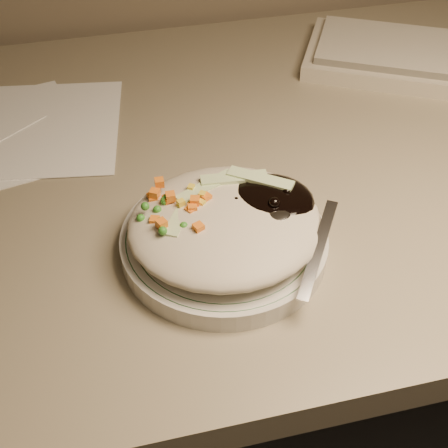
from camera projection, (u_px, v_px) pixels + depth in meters
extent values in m
cube|color=#7F745C|center=(255.00, 163.00, 0.78)|extent=(1.40, 0.70, 0.04)
cylinder|color=silver|center=(224.00, 243.00, 0.63)|extent=(0.21, 0.21, 0.02)
torus|color=#144723|center=(224.00, 236.00, 0.63)|extent=(0.20, 0.20, 0.00)
torus|color=#144723|center=(224.00, 236.00, 0.63)|extent=(0.18, 0.18, 0.00)
ellipsoid|color=#B0A88F|center=(225.00, 224.00, 0.61)|extent=(0.19, 0.18, 0.04)
ellipsoid|color=black|center=(265.00, 204.00, 0.62)|extent=(0.10, 0.09, 0.03)
ellipsoid|color=orange|center=(176.00, 217.00, 0.61)|extent=(0.08, 0.08, 0.02)
sphere|color=black|center=(236.00, 202.00, 0.61)|extent=(0.01, 0.01, 0.01)
sphere|color=black|center=(263.00, 194.00, 0.62)|extent=(0.01, 0.01, 0.01)
sphere|color=black|center=(287.00, 192.00, 0.62)|extent=(0.01, 0.01, 0.01)
sphere|color=black|center=(276.00, 189.00, 0.63)|extent=(0.01, 0.01, 0.01)
sphere|color=black|center=(274.00, 203.00, 0.60)|extent=(0.01, 0.01, 0.01)
sphere|color=black|center=(262.00, 199.00, 0.62)|extent=(0.01, 0.01, 0.01)
sphere|color=black|center=(270.00, 190.00, 0.63)|extent=(0.01, 0.01, 0.01)
cube|color=orange|center=(170.00, 197.00, 0.60)|extent=(0.01, 0.01, 0.01)
cube|color=orange|center=(191.00, 217.00, 0.60)|extent=(0.01, 0.01, 0.01)
cube|color=orange|center=(155.00, 193.00, 0.62)|extent=(0.01, 0.01, 0.01)
cube|color=orange|center=(195.00, 201.00, 0.60)|extent=(0.01, 0.01, 0.01)
cube|color=orange|center=(192.00, 208.00, 0.60)|extent=(0.01, 0.01, 0.01)
cube|color=orange|center=(152.00, 197.00, 0.62)|extent=(0.01, 0.01, 0.01)
cube|color=orange|center=(168.00, 199.00, 0.61)|extent=(0.01, 0.01, 0.01)
cube|color=orange|center=(191.00, 211.00, 0.60)|extent=(0.01, 0.01, 0.01)
cube|color=orange|center=(206.00, 198.00, 0.61)|extent=(0.01, 0.01, 0.01)
cube|color=orange|center=(159.00, 183.00, 0.62)|extent=(0.01, 0.01, 0.01)
cube|color=orange|center=(162.00, 224.00, 0.58)|extent=(0.01, 0.01, 0.01)
cube|color=orange|center=(198.00, 228.00, 0.58)|extent=(0.01, 0.01, 0.01)
cube|color=orange|center=(155.00, 221.00, 0.59)|extent=(0.01, 0.01, 0.01)
cube|color=orange|center=(154.00, 200.00, 0.62)|extent=(0.01, 0.01, 0.01)
sphere|color=#388C28|center=(190.00, 206.00, 0.61)|extent=(0.01, 0.01, 0.01)
sphere|color=#388C28|center=(163.00, 231.00, 0.57)|extent=(0.01, 0.01, 0.01)
sphere|color=#388C28|center=(157.00, 210.00, 0.60)|extent=(0.01, 0.01, 0.01)
sphere|color=#388C28|center=(145.00, 206.00, 0.60)|extent=(0.01, 0.01, 0.01)
sphere|color=#388C28|center=(186.00, 203.00, 0.61)|extent=(0.01, 0.01, 0.01)
sphere|color=#388C28|center=(200.00, 226.00, 0.59)|extent=(0.01, 0.01, 0.01)
sphere|color=#388C28|center=(176.00, 213.00, 0.60)|extent=(0.01, 0.01, 0.01)
sphere|color=#388C28|center=(172.00, 228.00, 0.59)|extent=(0.01, 0.01, 0.01)
sphere|color=#388C28|center=(141.00, 218.00, 0.60)|extent=(0.01, 0.01, 0.01)
sphere|color=#388C28|center=(167.00, 198.00, 0.61)|extent=(0.01, 0.01, 0.01)
sphere|color=#388C28|center=(165.00, 201.00, 0.61)|extent=(0.01, 0.01, 0.01)
sphere|color=#388C28|center=(161.00, 221.00, 0.59)|extent=(0.01, 0.01, 0.01)
sphere|color=#388C28|center=(184.00, 226.00, 0.58)|extent=(0.01, 0.01, 0.01)
sphere|color=#388C28|center=(206.00, 190.00, 0.63)|extent=(0.01, 0.01, 0.01)
cube|color=yellow|center=(185.00, 203.00, 0.61)|extent=(0.01, 0.01, 0.01)
cube|color=yellow|center=(202.00, 204.00, 0.60)|extent=(0.01, 0.01, 0.01)
cube|color=yellow|center=(174.00, 203.00, 0.61)|extent=(0.01, 0.01, 0.01)
cube|color=yellow|center=(181.00, 203.00, 0.60)|extent=(0.01, 0.01, 0.01)
cube|color=yellow|center=(176.00, 215.00, 0.60)|extent=(0.01, 0.01, 0.01)
cube|color=yellow|center=(202.00, 195.00, 0.61)|extent=(0.01, 0.01, 0.01)
cube|color=yellow|center=(191.00, 188.00, 0.62)|extent=(0.01, 0.01, 0.01)
cube|color=yellow|center=(186.00, 214.00, 0.60)|extent=(0.01, 0.01, 0.01)
cube|color=#B2D18C|center=(206.00, 187.00, 0.62)|extent=(0.07, 0.04, 0.00)
cube|color=#B2D18C|center=(234.00, 178.00, 0.63)|extent=(0.07, 0.02, 0.00)
cube|color=#B2D18C|center=(182.00, 213.00, 0.60)|extent=(0.05, 0.07, 0.00)
cube|color=#B2D18C|center=(261.00, 179.00, 0.63)|extent=(0.06, 0.05, 0.00)
ellipsoid|color=silver|center=(275.00, 212.00, 0.60)|extent=(0.05, 0.06, 0.01)
cube|color=silver|center=(318.00, 249.00, 0.58)|extent=(0.07, 0.10, 0.03)
cube|color=white|center=(0.00, 129.00, 0.79)|extent=(0.33, 0.25, 0.00)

